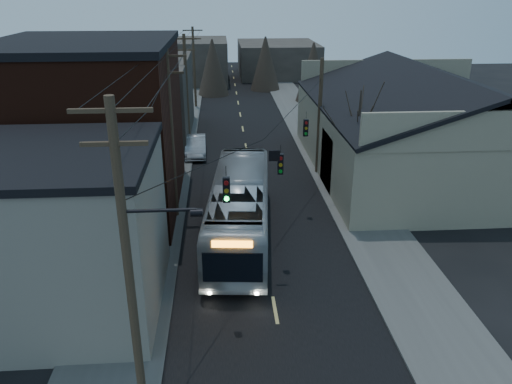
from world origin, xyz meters
TOP-DOWN VIEW (x-y plane):
  - road_surface at (0.00, 30.00)m, footprint 9.00×110.00m
  - sidewalk_left at (-6.50, 30.00)m, footprint 4.00×110.00m
  - sidewalk_right at (6.50, 30.00)m, footprint 4.00×110.00m
  - building_clapboard at (-9.00, 9.00)m, footprint 8.00×8.00m
  - building_brick at (-10.00, 20.00)m, footprint 10.00×12.00m
  - building_left_far at (-9.50, 36.00)m, footprint 9.00×14.00m
  - warehouse at (13.00, 25.00)m, footprint 16.16×20.60m
  - building_far_left at (-6.00, 65.00)m, footprint 10.00×12.00m
  - building_far_right at (7.00, 70.00)m, footprint 12.00×14.00m
  - bare_tree at (6.50, 20.00)m, footprint 0.40×0.40m
  - utility_lines at (-3.11, 24.14)m, footprint 11.24×45.28m
  - bus at (-1.22, 14.97)m, footprint 4.19×13.17m
  - parked_car at (-4.30, 30.03)m, footprint 1.82×4.85m

SIDE VIEW (x-z plane):
  - road_surface at x=0.00m, z-range 0.00..0.02m
  - sidewalk_left at x=-6.50m, z-range 0.00..0.12m
  - sidewalk_right at x=6.50m, z-range 0.00..0.12m
  - parked_car at x=-4.30m, z-range 0.00..1.58m
  - bus at x=-1.22m, z-range 0.00..3.61m
  - building_far_right at x=7.00m, z-range 0.00..5.00m
  - warehouse at x=13.00m, z-range -1.17..6.56m
  - building_far_left at x=-6.00m, z-range 0.00..6.00m
  - building_clapboard at x=-9.00m, z-range 0.00..7.00m
  - building_left_far at x=-9.50m, z-range 0.00..7.00m
  - bare_tree at x=6.50m, z-range 0.00..7.20m
  - utility_lines at x=-3.11m, z-range -0.30..10.20m
  - building_brick at x=-10.00m, z-range 0.00..10.00m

